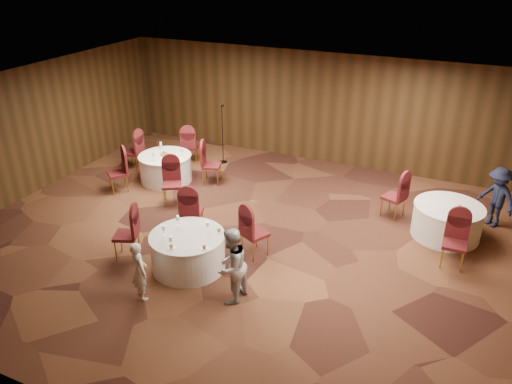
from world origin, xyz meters
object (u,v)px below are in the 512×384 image
at_px(table_left, 166,168).
at_px(table_right, 447,221).
at_px(table_main, 188,251).
at_px(mic_stand, 223,146).
at_px(woman_a, 139,271).
at_px(woman_b, 231,266).
at_px(man_c, 497,197).

xyz_separation_m(table_left, table_right, (7.26, 0.09, 0.00)).
distance_m(table_main, mic_stand, 5.44).
bearing_deg(woman_a, table_left, -27.18).
xyz_separation_m(mic_stand, woman_b, (3.16, -5.65, 0.21)).
bearing_deg(woman_a, woman_b, -123.83).
height_order(mic_stand, woman_b, mic_stand).
relative_size(table_main, mic_stand, 0.85).
distance_m(table_right, woman_a, 6.65).
xyz_separation_m(table_right, woman_a, (-4.82, -4.57, 0.21)).
distance_m(table_main, woman_a, 1.22).
xyz_separation_m(table_main, table_right, (4.54, 3.40, 0.00)).
distance_m(table_left, woman_a, 5.11).
xyz_separation_m(table_main, man_c, (5.47, 4.34, 0.34)).
relative_size(table_main, man_c, 1.04).
relative_size(table_main, woman_a, 1.28).
bearing_deg(table_main, woman_b, -24.05).
bearing_deg(man_c, table_left, -133.02).
bearing_deg(table_right, woman_b, -129.75).
xyz_separation_m(woman_a, man_c, (5.74, 5.51, 0.13)).
height_order(table_right, woman_a, woman_a).
relative_size(table_right, woman_a, 1.28).
relative_size(table_left, woman_a, 1.22).
height_order(table_right, man_c, man_c).
xyz_separation_m(table_right, woman_b, (-3.29, -3.96, 0.35)).
bearing_deg(woman_a, man_c, -101.96).
distance_m(table_main, table_left, 4.28).
bearing_deg(man_c, mic_stand, -146.06).
height_order(mic_stand, woman_a, mic_stand).
height_order(woman_a, woman_b, woman_b).
bearing_deg(mic_stand, woman_b, -60.81).
relative_size(table_left, woman_b, 0.97).
bearing_deg(mic_stand, table_main, -69.48).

